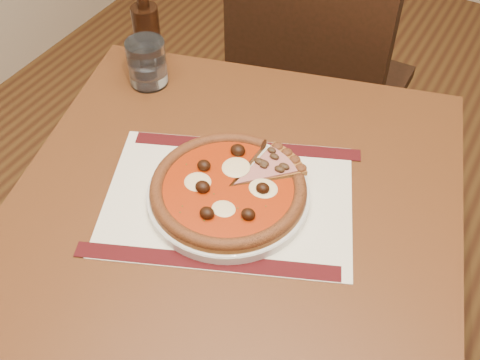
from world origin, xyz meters
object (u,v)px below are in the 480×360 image
object	(u,v)px
table	(235,233)
chair_far	(314,84)
plate	(228,196)
pizza	(228,188)
bottle	(147,32)
water_glass	(147,63)

from	to	relation	value
table	chair_far	bearing A→B (deg)	100.77
plate	pizza	world-z (taller)	pizza
plate	bottle	size ratio (longest dim) A/B	1.47
pizza	table	bearing A→B (deg)	44.82
chair_far	bottle	xyz separation A→B (m)	(-0.25, -0.39, 0.31)
plate	water_glass	size ratio (longest dim) A/B	2.87
plate	water_glass	world-z (taller)	water_glass
pizza	bottle	bearing A→B (deg)	143.12
table	bottle	world-z (taller)	bottle
bottle	plate	bearing A→B (deg)	-36.86
pizza	bottle	xyz separation A→B (m)	(-0.37, 0.28, 0.05)
table	water_glass	size ratio (longest dim) A/B	9.73
bottle	pizza	bearing A→B (deg)	-36.88
bottle	chair_far	bearing A→B (deg)	57.42
table	pizza	world-z (taller)	pizza
chair_far	water_glass	world-z (taller)	chair_far
water_glass	chair_far	bearing A→B (deg)	65.57
table	chair_far	world-z (taller)	chair_far
plate	pizza	xyz separation A→B (m)	(-0.00, -0.00, 0.02)
water_glass	table	bearing A→B (deg)	-31.45
table	bottle	size ratio (longest dim) A/B	5.00
plate	bottle	bearing A→B (deg)	143.14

